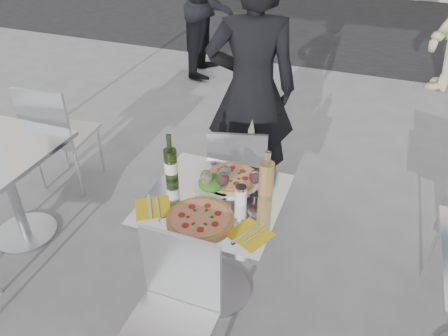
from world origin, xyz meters
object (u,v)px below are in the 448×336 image
(chair_far, at_px, (237,170))
(chair_near, at_px, (173,307))
(wine_bottle, at_px, (171,163))
(wineglass_red_b, at_px, (255,178))
(pedestrian_a, at_px, (210,3))
(wineglass_white_b, at_px, (225,173))
(side_table_left, at_px, (6,174))
(carafe, at_px, (266,180))
(woman_diner, at_px, (251,91))
(wineglass_white_a, at_px, (206,178))
(main_table, at_px, (215,227))
(sugar_shaker, at_px, (241,195))
(wineglass_red_a, at_px, (223,180))
(napkin_left, at_px, (153,208))
(pizza_near, at_px, (200,219))
(salad_plate, at_px, (212,184))
(napkin_right, at_px, (250,234))
(pizza_far, at_px, (231,178))
(side_chair_lfar, at_px, (56,130))

(chair_far, xyz_separation_m, chair_near, (0.10, -1.20, 0.02))
(wine_bottle, distance_m, wineglass_red_b, 0.48)
(pedestrian_a, xyz_separation_m, wineglass_white_b, (1.43, -3.33, -0.02))
(side_table_left, bearing_deg, wine_bottle, 3.38)
(side_table_left, relative_size, carafe, 2.59)
(woman_diner, bearing_deg, wineglass_red_b, 89.64)
(chair_far, distance_m, wineglass_white_a, 0.71)
(wineglass_white_a, bearing_deg, main_table, -17.55)
(sugar_shaker, height_order, wineglass_red_a, wineglass_red_a)
(pedestrian_a, bearing_deg, napkin_left, -167.87)
(main_table, distance_m, napkin_left, 0.39)
(pedestrian_a, height_order, pizza_near, pedestrian_a)
(carafe, distance_m, sugar_shaker, 0.16)
(wineglass_white_a, relative_size, wineglass_red_a, 1.00)
(salad_plate, xyz_separation_m, wineglass_red_a, (0.08, -0.04, 0.07))
(main_table, xyz_separation_m, carafe, (0.26, 0.10, 0.33))
(sugar_shaker, bearing_deg, salad_plate, 162.70)
(side_table_left, relative_size, salad_plate, 3.41)
(main_table, relative_size, napkin_right, 3.12)
(wineglass_red_b, bearing_deg, salad_plate, -169.78)
(pedestrian_a, bearing_deg, woman_diner, -156.87)
(wineglass_red_a, bearing_deg, pizza_near, -100.25)
(napkin_left, bearing_deg, woman_diner, 51.93)
(side_table_left, bearing_deg, salad_plate, 2.66)
(side_table_left, distance_m, pizza_far, 1.56)
(wineglass_red_a, distance_m, napkin_right, 0.35)
(chair_near, distance_m, wineglass_red_a, 0.68)
(main_table, bearing_deg, salad_plate, 121.99)
(side_table_left, bearing_deg, chair_near, -20.53)
(salad_plate, bearing_deg, wineglass_red_a, -26.00)
(chair_near, relative_size, carafe, 3.03)
(main_table, distance_m, pedestrian_a, 3.72)
(chair_near, distance_m, sugar_shaker, 0.65)
(chair_far, distance_m, sugar_shaker, 0.73)
(wineglass_red_b, bearing_deg, main_table, -150.39)
(carafe, bearing_deg, pizza_far, 160.26)
(woman_diner, height_order, wineglass_red_a, woman_diner)
(wineglass_red_b, relative_size, napkin_right, 0.66)
(pizza_far, height_order, sugar_shaker, sugar_shaker)
(pizza_near, xyz_separation_m, napkin_right, (0.27, -0.01, -0.01))
(chair_near, height_order, wineglass_white_a, wineglass_white_a)
(side_table_left, distance_m, chair_near, 1.62)
(chair_near, bearing_deg, napkin_right, 54.71)
(wineglass_white_b, distance_m, wineglass_red_a, 0.07)
(pedestrian_a, distance_m, wineglass_red_a, 3.69)
(chair_near, height_order, pedestrian_a, pedestrian_a)
(woman_diner, bearing_deg, wineglass_red_a, 80.31)
(side_table_left, xyz_separation_m, pizza_far, (1.53, 0.18, 0.23))
(side_chair_lfar, xyz_separation_m, wineglass_red_b, (1.76, -0.49, 0.31))
(side_chair_lfar, bearing_deg, napkin_left, 142.84)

